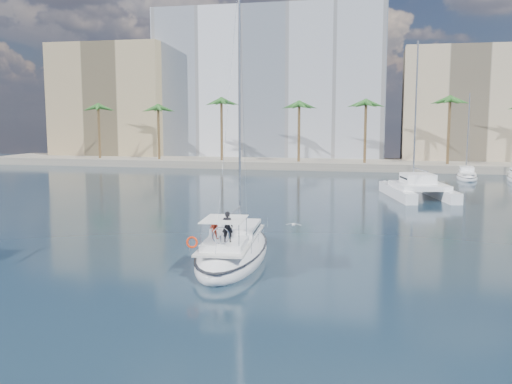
# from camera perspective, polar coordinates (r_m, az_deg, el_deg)

# --- Properties ---
(ground) EXTENTS (160.00, 160.00, 0.00)m
(ground) POSITION_cam_1_polar(r_m,az_deg,el_deg) (36.53, -1.49, -5.77)
(ground) COLOR black
(ground) RESTS_ON ground
(quay) EXTENTS (120.00, 14.00, 1.20)m
(quay) POSITION_cam_1_polar(r_m,az_deg,el_deg) (96.20, 7.30, 2.82)
(quay) COLOR gray
(quay) RESTS_ON ground
(building_modern) EXTENTS (42.00, 16.00, 28.00)m
(building_modern) POSITION_cam_1_polar(r_m,az_deg,el_deg) (109.59, 1.64, 10.46)
(building_modern) COLOR white
(building_modern) RESTS_ON ground
(building_tan_left) EXTENTS (22.00, 14.00, 22.00)m
(building_tan_left) POSITION_cam_1_polar(r_m,az_deg,el_deg) (115.22, -13.75, 8.61)
(building_tan_left) COLOR tan
(building_tan_left) RESTS_ON ground
(building_beige) EXTENTS (20.00, 14.00, 20.00)m
(building_beige) POSITION_cam_1_polar(r_m,az_deg,el_deg) (105.36, 19.97, 7.96)
(building_beige) COLOR tan
(building_beige) RESTS_ON ground
(palm_left) EXTENTS (3.60, 3.60, 12.30)m
(palm_left) POSITION_cam_1_polar(r_m,az_deg,el_deg) (100.94, -12.64, 8.42)
(palm_left) COLOR brown
(palm_left) RESTS_ON ground
(palm_centre) EXTENTS (3.60, 3.60, 12.30)m
(palm_centre) POSITION_cam_1_polar(r_m,az_deg,el_deg) (91.91, 7.17, 8.65)
(palm_centre) COLOR brown
(palm_centre) RESTS_ON ground
(main_sloop) EXTENTS (4.71, 12.15, 17.66)m
(main_sloop) POSITION_cam_1_polar(r_m,az_deg,el_deg) (33.95, -2.30, -5.88)
(main_sloop) COLOR white
(main_sloop) RESTS_ON ground
(catamaran) EXTENTS (7.96, 12.06, 16.27)m
(catamaran) POSITION_cam_1_polar(r_m,az_deg,el_deg) (62.02, 15.89, 0.50)
(catamaran) COLOR white
(catamaran) RESTS_ON ground
(seagull) EXTENTS (1.15, 0.49, 0.21)m
(seagull) POSITION_cam_1_polar(r_m,az_deg,el_deg) (40.97, 3.79, -3.26)
(seagull) COLOR silver
(seagull) RESTS_ON ground
(moored_yacht_a) EXTENTS (3.37, 9.52, 11.90)m
(moored_yacht_a) POSITION_cam_1_polar(r_m,az_deg,el_deg) (82.72, 20.32, 1.23)
(moored_yacht_a) COLOR white
(moored_yacht_a) RESTS_ON ground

